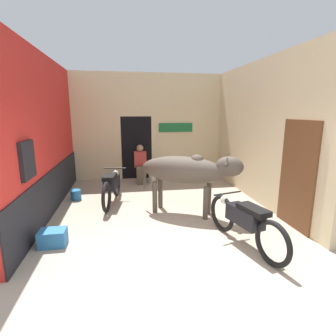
{
  "coord_description": "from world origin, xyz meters",
  "views": [
    {
      "loc": [
        -0.82,
        -3.43,
        2.26
      ],
      "look_at": [
        0.16,
        2.41,
        0.97
      ],
      "focal_mm": 28.0,
      "sensor_mm": 36.0,
      "label": 1
    }
  ],
  "objects": [
    {
      "name": "shopkeeper_seated",
      "position": [
        -0.34,
        4.65,
        0.66
      ],
      "size": [
        0.37,
        0.33,
        1.23
      ],
      "color": "brown",
      "rests_on": "ground_plane"
    },
    {
      "name": "crate",
      "position": [
        -2.08,
        0.95,
        0.14
      ],
      "size": [
        0.44,
        0.32,
        0.28
      ],
      "color": "teal",
      "rests_on": "ground_plane"
    },
    {
      "name": "wall_right_with_door",
      "position": [
        2.54,
        2.62,
        1.72
      ],
      "size": [
        0.22,
        5.35,
        3.47
      ],
      "color": "beige",
      "rests_on": "ground_plane"
    },
    {
      "name": "wall_back_with_doorway",
      "position": [
        -0.13,
        5.59,
        1.51
      ],
      "size": [
        4.91,
        0.93,
        3.47
      ],
      "color": "beige",
      "rests_on": "ground_plane"
    },
    {
      "name": "cow",
      "position": [
        0.52,
        1.96,
        1.0
      ],
      "size": [
        2.19,
        1.51,
        1.42
      ],
      "color": "#4C4238",
      "rests_on": "ground_plane"
    },
    {
      "name": "plastic_stool",
      "position": [
        0.04,
        4.71,
        0.25
      ],
      "size": [
        0.32,
        0.32,
        0.48
      ],
      "color": "beige",
      "rests_on": "ground_plane"
    },
    {
      "name": "wall_left_shopfront",
      "position": [
        -2.54,
        2.66,
        1.68
      ],
      "size": [
        0.25,
        5.35,
        3.47
      ],
      "color": "red",
      "rests_on": "ground_plane"
    },
    {
      "name": "motorcycle_near",
      "position": [
        1.13,
        0.41,
        0.46
      ],
      "size": [
        0.69,
        1.93,
        0.81
      ],
      "color": "black",
      "rests_on": "ground_plane"
    },
    {
      "name": "ground_plane",
      "position": [
        0.0,
        0.0,
        0.0
      ],
      "size": [
        30.0,
        30.0,
        0.0
      ],
      "primitive_type": "plane",
      "color": "tan"
    },
    {
      "name": "bucket",
      "position": [
        -2.1,
        3.36,
        0.13
      ],
      "size": [
        0.26,
        0.26,
        0.26
      ],
      "color": "#23669E",
      "rests_on": "ground_plane"
    },
    {
      "name": "motorcycle_far",
      "position": [
        -1.16,
        2.94,
        0.46
      ],
      "size": [
        0.58,
        1.88,
        0.81
      ],
      "color": "black",
      "rests_on": "ground_plane"
    }
  ]
}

